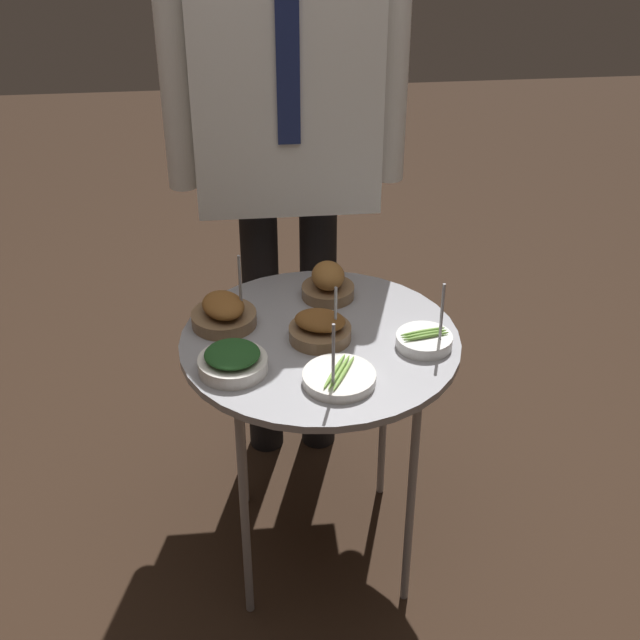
{
  "coord_description": "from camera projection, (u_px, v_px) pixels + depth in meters",
  "views": [
    {
      "loc": [
        -0.17,
        -1.69,
        1.78
      ],
      "look_at": [
        0.0,
        0.0,
        0.71
      ],
      "focal_mm": 50.0,
      "sensor_mm": 36.0,
      "label": 1
    }
  ],
  "objects": [
    {
      "name": "bowl_asparagus_back_right",
      "position": [
        424.0,
        340.0,
        2.0
      ],
      "size": [
        0.13,
        0.13,
        0.17
      ],
      "color": "white",
      "rests_on": "serving_cart"
    },
    {
      "name": "bowl_roast_near_rim",
      "position": [
        320.0,
        328.0,
        2.02
      ],
      "size": [
        0.14,
        0.14,
        0.14
      ],
      "color": "brown",
      "rests_on": "serving_cart"
    },
    {
      "name": "ground_plane",
      "position": [
        320.0,
        545.0,
        2.38
      ],
      "size": [
        8.0,
        8.0,
        0.0
      ],
      "primitive_type": "plane",
      "color": "black"
    },
    {
      "name": "bowl_roast_far_rim",
      "position": [
        328.0,
        283.0,
        2.17
      ],
      "size": [
        0.13,
        0.13,
        0.09
      ],
      "color": "brown",
      "rests_on": "serving_cart"
    },
    {
      "name": "bowl_roast_mid_left",
      "position": [
        224.0,
        313.0,
        2.07
      ],
      "size": [
        0.15,
        0.15,
        0.18
      ],
      "color": "brown",
      "rests_on": "serving_cart"
    },
    {
      "name": "waiter_figure",
      "position": [
        286.0,
        115.0,
        2.21
      ],
      "size": [
        0.6,
        0.23,
        1.64
      ],
      "color": "black",
      "rests_on": "ground_plane"
    },
    {
      "name": "bowl_asparagus_front_left",
      "position": [
        339.0,
        377.0,
        1.88
      ],
      "size": [
        0.16,
        0.16,
        0.17
      ],
      "color": "silver",
      "rests_on": "serving_cart"
    },
    {
      "name": "bowl_spinach_center",
      "position": [
        233.0,
        361.0,
        1.91
      ],
      "size": [
        0.15,
        0.15,
        0.05
      ],
      "color": "silver",
      "rests_on": "serving_cart"
    },
    {
      "name": "serving_cart",
      "position": [
        320.0,
        356.0,
        2.06
      ],
      "size": [
        0.64,
        0.64,
        0.66
      ],
      "color": "#939399",
      "rests_on": "ground_plane"
    }
  ]
}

